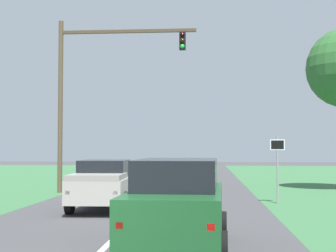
{
  "coord_description": "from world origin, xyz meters",
  "views": [
    {
      "loc": [
        2.37,
        -7.51,
        2.34
      ],
      "look_at": [
        0.59,
        15.37,
        3.31
      ],
      "focal_mm": 53.04,
      "sensor_mm": 36.0,
      "label": 1
    }
  ],
  "objects": [
    {
      "name": "pickup_truck_lead",
      "position": [
        -1.47,
        11.07,
        0.95
      ],
      "size": [
        2.27,
        5.42,
        1.85
      ],
      "color": "#B7B2A8",
      "rests_on": "ground_plane"
    },
    {
      "name": "traffic_light",
      "position": [
        -3.47,
        17.46,
        5.75
      ],
      "size": [
        7.13,
        0.4,
        8.87
      ],
      "color": "brown",
      "rests_on": "ground_plane"
    },
    {
      "name": "keep_moving_sign",
      "position": [
        5.3,
        13.33,
        1.77
      ],
      "size": [
        0.6,
        0.09,
        2.78
      ],
      "color": "gray",
      "rests_on": "ground_plane"
    },
    {
      "name": "red_suv_near",
      "position": [
        1.7,
        3.77,
        1.07
      ],
      "size": [
        2.37,
        4.74,
        2.06
      ],
      "color": "#194C23",
      "rests_on": "ground_plane"
    },
    {
      "name": "ground_plane",
      "position": [
        0.0,
        9.87,
        0.0
      ],
      "size": [
        120.0,
        120.0,
        0.0
      ],
      "primitive_type": "plane",
      "color": "#424244"
    }
  ]
}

